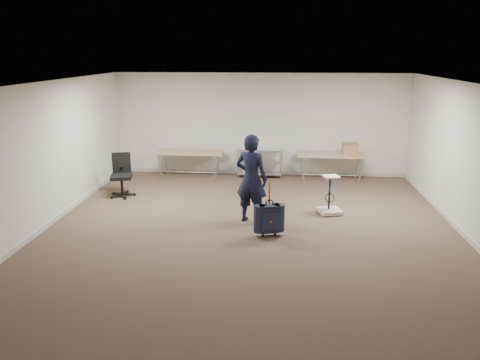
{
  "coord_description": "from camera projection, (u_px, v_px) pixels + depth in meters",
  "views": [
    {
      "loc": [
        0.5,
        -8.31,
        3.35
      ],
      "look_at": [
        -0.22,
        0.3,
        0.97
      ],
      "focal_mm": 35.0,
      "sensor_mm": 36.0,
      "label": 1
    }
  ],
  "objects": [
    {
      "name": "cardboard_box",
      "position": [
        350.0,
        149.0,
        12.29
      ],
      "size": [
        0.41,
        0.32,
        0.3
      ],
      "primitive_type": "cube",
      "rotation": [
        0.0,
        0.0,
        -0.04
      ],
      "color": "#A4784C",
      "rests_on": "folding_table_right"
    },
    {
      "name": "folding_table_left",
      "position": [
        190.0,
        153.0,
        12.68
      ],
      "size": [
        1.8,
        0.75,
        0.73
      ],
      "color": "#907858",
      "rests_on": "ground"
    },
    {
      "name": "equipment_cart",
      "position": [
        330.0,
        204.0,
        9.95
      ],
      "size": [
        0.55,
        0.55,
        0.83
      ],
      "color": "beige",
      "rests_on": "ground"
    },
    {
      "name": "room_shell",
      "position": [
        254.0,
        208.0,
        10.22
      ],
      "size": [
        8.0,
        9.0,
        9.0
      ],
      "color": "silver",
      "rests_on": "ground"
    },
    {
      "name": "folding_table_right",
      "position": [
        331.0,
        156.0,
        12.37
      ],
      "size": [
        1.8,
        0.75,
        0.73
      ],
      "color": "#907858",
      "rests_on": "ground"
    },
    {
      "name": "wire_shelf",
      "position": [
        260.0,
        161.0,
        12.83
      ],
      "size": [
        1.22,
        0.47,
        0.8
      ],
      "color": "silver",
      "rests_on": "ground"
    },
    {
      "name": "ground",
      "position": [
        250.0,
        233.0,
        8.91
      ],
      "size": [
        9.0,
        9.0,
        0.0
      ],
      "primitive_type": "plane",
      "color": "#443329",
      "rests_on": "ground"
    },
    {
      "name": "person",
      "position": [
        251.0,
        179.0,
        9.29
      ],
      "size": [
        0.76,
        0.63,
        1.81
      ],
      "primitive_type": "imported",
      "rotation": [
        0.0,
        0.0,
        2.8
      ],
      "color": "black",
      "rests_on": "ground"
    },
    {
      "name": "office_chair",
      "position": [
        122.0,
        183.0,
        11.15
      ],
      "size": [
        0.62,
        0.62,
        1.02
      ],
      "color": "black",
      "rests_on": "ground"
    },
    {
      "name": "suitcase",
      "position": [
        269.0,
        218.0,
        8.69
      ],
      "size": [
        0.42,
        0.3,
        1.03
      ],
      "color": "black",
      "rests_on": "ground"
    }
  ]
}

